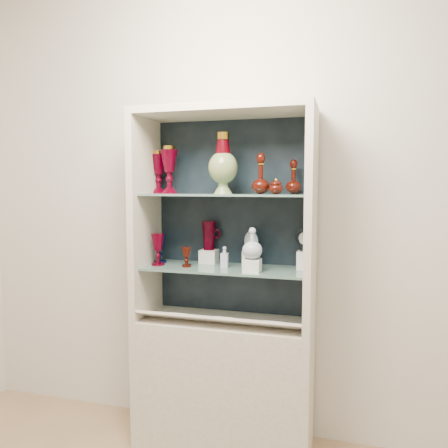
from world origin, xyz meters
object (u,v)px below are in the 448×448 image
(pedestal_lamp_left, at_px, (159,172))
(lidded_bowl, at_px, (276,186))
(clear_square_bottle, at_px, (225,257))
(flat_flask, at_px, (251,239))
(pedestal_lamp_right, at_px, (169,170))
(ruby_decanter_a, at_px, (261,171))
(ruby_pitcher, at_px, (209,235))
(enamel_urn, at_px, (223,163))
(clear_round_decanter, at_px, (252,244))
(ruby_goblet_tall, at_px, (158,249))
(cameo_medallion, at_px, (305,239))
(ruby_decanter_b, at_px, (293,175))
(cobalt_goblet, at_px, (160,248))
(ruby_goblet_small, at_px, (187,257))

(pedestal_lamp_left, height_order, lidded_bowl, pedestal_lamp_left)
(clear_square_bottle, xyz_separation_m, flat_flask, (0.13, 0.09, 0.10))
(pedestal_lamp_right, height_order, ruby_decanter_a, pedestal_lamp_right)
(flat_flask, bearing_deg, ruby_pitcher, -158.93)
(enamel_urn, xyz_separation_m, ruby_decanter_a, (0.21, 0.00, -0.04))
(lidded_bowl, bearing_deg, pedestal_lamp_right, 170.72)
(clear_square_bottle, distance_m, clear_round_decanter, 0.22)
(ruby_goblet_tall, bearing_deg, cameo_medallion, 7.93)
(ruby_decanter_b, relative_size, lidded_bowl, 2.37)
(lidded_bowl, bearing_deg, cobalt_goblet, 171.12)
(flat_flask, bearing_deg, ruby_decanter_a, -35.19)
(pedestal_lamp_left, xyz_separation_m, cobalt_goblet, (0.02, -0.04, -0.46))
(lidded_bowl, bearing_deg, clear_round_decanter, -174.09)
(flat_flask, bearing_deg, cobalt_goblet, -149.43)
(ruby_decanter_a, bearing_deg, clear_square_bottle, 168.00)
(cobalt_goblet, bearing_deg, ruby_decanter_a, -7.58)
(pedestal_lamp_right, xyz_separation_m, cobalt_goblet, (-0.07, 0.01, -0.47))
(pedestal_lamp_right, height_order, ruby_pitcher, pedestal_lamp_right)
(cobalt_goblet, bearing_deg, pedestal_lamp_left, 117.41)
(enamel_urn, bearing_deg, pedestal_lamp_left, 163.42)
(pedestal_lamp_left, relative_size, lidded_bowl, 2.95)
(lidded_bowl, relative_size, ruby_goblet_small, 0.75)
(lidded_bowl, bearing_deg, clear_square_bottle, 166.23)
(cobalt_goblet, relative_size, ruby_goblet_tall, 0.95)
(clear_round_decanter, bearing_deg, clear_square_bottle, 154.28)
(pedestal_lamp_left, distance_m, ruby_decanter_a, 0.66)
(clear_square_bottle, relative_size, cameo_medallion, 0.91)
(pedestal_lamp_left, xyz_separation_m, pedestal_lamp_right, (0.09, -0.05, 0.01))
(cobalt_goblet, relative_size, flat_flask, 1.30)
(pedestal_lamp_right, xyz_separation_m, ruby_pitcher, (0.22, 0.08, -0.39))
(clear_round_decanter, bearing_deg, pedestal_lamp_left, 164.77)
(clear_round_decanter, relative_size, cameo_medallion, 1.23)
(pedestal_lamp_left, relative_size, cobalt_goblet, 1.41)
(pedestal_lamp_left, height_order, clear_round_decanter, pedestal_lamp_left)
(cobalt_goblet, bearing_deg, flat_flask, 5.77)
(cameo_medallion, bearing_deg, clear_square_bottle, -145.53)
(clear_square_bottle, bearing_deg, ruby_decanter_b, 12.59)
(ruby_decanter_b, bearing_deg, clear_square_bottle, -167.41)
(ruby_goblet_small, bearing_deg, flat_flask, 21.39)
(ruby_decanter_b, height_order, flat_flask, ruby_decanter_b)
(ruby_goblet_tall, relative_size, flat_flask, 1.36)
(lidded_bowl, height_order, ruby_goblet_small, lidded_bowl)
(ruby_decanter_a, height_order, lidded_bowl, ruby_decanter_a)
(cobalt_goblet, relative_size, clear_round_decanter, 1.10)
(pedestal_lamp_right, bearing_deg, pedestal_lamp_left, 151.49)
(ruby_decanter_b, bearing_deg, lidded_bowl, -114.86)
(enamel_urn, bearing_deg, ruby_goblet_tall, 178.57)
(cameo_medallion, bearing_deg, ruby_pitcher, -158.78)
(cobalt_goblet, bearing_deg, ruby_decanter_b, 3.29)
(clear_round_decanter, bearing_deg, ruby_decanter_a, 49.08)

